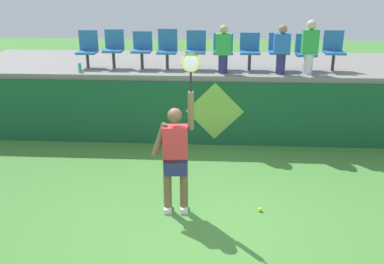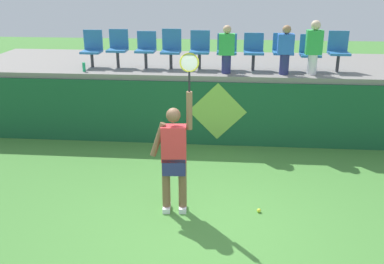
{
  "view_description": "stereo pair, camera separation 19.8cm",
  "coord_description": "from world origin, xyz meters",
  "px_view_note": "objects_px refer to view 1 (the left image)",
  "views": [
    {
      "loc": [
        0.21,
        -5.74,
        3.59
      ],
      "look_at": [
        -0.21,
        1.2,
        1.07
      ],
      "focal_mm": 40.81,
      "sensor_mm": 36.0,
      "label": 1
    },
    {
      "loc": [
        0.4,
        -5.72,
        3.59
      ],
      "look_at": [
        -0.21,
        1.2,
        1.07
      ],
      "focal_mm": 40.81,
      "sensor_mm": 36.0,
      "label": 2
    }
  ],
  "objects_px": {
    "stadium_chair_7": "(279,49)",
    "stadium_chair_5": "(223,49)",
    "tennis_player": "(176,155)",
    "water_bottle": "(80,68)",
    "tennis_ball": "(260,210)",
    "stadium_chair_0": "(88,48)",
    "stadium_chair_4": "(196,48)",
    "stadium_chair_1": "(114,47)",
    "spectator_1": "(282,49)",
    "stadium_chair_2": "(142,48)",
    "spectator_2": "(223,49)",
    "stadium_chair_8": "(306,51)",
    "stadium_chair_3": "(167,47)",
    "stadium_chair_9": "(334,48)",
    "spectator_0": "(310,46)",
    "stadium_chair_6": "(250,49)"
  },
  "relations": [
    {
      "from": "spectator_2",
      "to": "stadium_chair_2",
      "type": "bearing_deg",
      "value": 166.19
    },
    {
      "from": "stadium_chair_1",
      "to": "stadium_chair_7",
      "type": "bearing_deg",
      "value": -0.08
    },
    {
      "from": "tennis_ball",
      "to": "stadium_chair_4",
      "type": "xyz_separation_m",
      "value": [
        -1.23,
        3.73,
        1.98
      ]
    },
    {
      "from": "stadium_chair_9",
      "to": "spectator_1",
      "type": "distance_m",
      "value": 1.3
    },
    {
      "from": "stadium_chair_5",
      "to": "stadium_chair_9",
      "type": "xyz_separation_m",
      "value": [
        2.46,
        0.01,
        0.04
      ]
    },
    {
      "from": "water_bottle",
      "to": "stadium_chair_5",
      "type": "bearing_deg",
      "value": 10.23
    },
    {
      "from": "stadium_chair_5",
      "to": "spectator_1",
      "type": "relative_size",
      "value": 0.75
    },
    {
      "from": "stadium_chair_4",
      "to": "stadium_chair_5",
      "type": "bearing_deg",
      "value": -0.63
    },
    {
      "from": "stadium_chair_8",
      "to": "stadium_chair_1",
      "type": "bearing_deg",
      "value": 179.98
    },
    {
      "from": "stadium_chair_7",
      "to": "spectator_0",
      "type": "bearing_deg",
      "value": -33.85
    },
    {
      "from": "stadium_chair_0",
      "to": "stadium_chair_6",
      "type": "xyz_separation_m",
      "value": [
        3.72,
        -0.01,
        0.01
      ]
    },
    {
      "from": "water_bottle",
      "to": "stadium_chair_8",
      "type": "bearing_deg",
      "value": 6.55
    },
    {
      "from": "stadium_chair_9",
      "to": "stadium_chair_1",
      "type": "bearing_deg",
      "value": -179.99
    },
    {
      "from": "stadium_chair_3",
      "to": "stadium_chair_9",
      "type": "height_order",
      "value": "stadium_chair_3"
    },
    {
      "from": "stadium_chair_4",
      "to": "stadium_chair_7",
      "type": "distance_m",
      "value": 1.86
    },
    {
      "from": "stadium_chair_5",
      "to": "stadium_chair_9",
      "type": "height_order",
      "value": "stadium_chair_9"
    },
    {
      "from": "stadium_chair_7",
      "to": "stadium_chair_8",
      "type": "relative_size",
      "value": 1.02
    },
    {
      "from": "stadium_chair_7",
      "to": "stadium_chair_5",
      "type": "bearing_deg",
      "value": -179.95
    },
    {
      "from": "water_bottle",
      "to": "stadium_chair_2",
      "type": "relative_size",
      "value": 0.25
    },
    {
      "from": "stadium_chair_9",
      "to": "spectator_2",
      "type": "distance_m",
      "value": 2.5
    },
    {
      "from": "stadium_chair_0",
      "to": "stadium_chair_5",
      "type": "height_order",
      "value": "stadium_chair_0"
    },
    {
      "from": "stadium_chair_8",
      "to": "water_bottle",
      "type": "bearing_deg",
      "value": -173.45
    },
    {
      "from": "tennis_ball",
      "to": "tennis_player",
      "type": "bearing_deg",
      "value": -178.09
    },
    {
      "from": "stadium_chair_0",
      "to": "stadium_chair_4",
      "type": "distance_m",
      "value": 2.5
    },
    {
      "from": "tennis_ball",
      "to": "stadium_chair_4",
      "type": "relative_size",
      "value": 0.08
    },
    {
      "from": "tennis_ball",
      "to": "stadium_chair_7",
      "type": "bearing_deg",
      "value": 80.39
    },
    {
      "from": "tennis_ball",
      "to": "spectator_0",
      "type": "distance_m",
      "value": 4.12
    },
    {
      "from": "stadium_chair_1",
      "to": "stadium_chair_3",
      "type": "height_order",
      "value": "stadium_chair_3"
    },
    {
      "from": "stadium_chair_0",
      "to": "stadium_chair_2",
      "type": "distance_m",
      "value": 1.27
    },
    {
      "from": "stadium_chair_6",
      "to": "stadium_chair_9",
      "type": "height_order",
      "value": "stadium_chair_9"
    },
    {
      "from": "stadium_chair_6",
      "to": "stadium_chair_1",
      "type": "bearing_deg",
      "value": 179.92
    },
    {
      "from": "water_bottle",
      "to": "stadium_chair_3",
      "type": "distance_m",
      "value": 2.01
    },
    {
      "from": "water_bottle",
      "to": "stadium_chair_0",
      "type": "bearing_deg",
      "value": 86.3
    },
    {
      "from": "spectator_2",
      "to": "stadium_chair_6",
      "type": "bearing_deg",
      "value": 37.06
    },
    {
      "from": "spectator_0",
      "to": "spectator_1",
      "type": "distance_m",
      "value": 0.6
    },
    {
      "from": "tennis_player",
      "to": "water_bottle",
      "type": "xyz_separation_m",
      "value": [
        -2.42,
        3.2,
        0.67
      ]
    },
    {
      "from": "stadium_chair_1",
      "to": "stadium_chair_8",
      "type": "xyz_separation_m",
      "value": [
        4.35,
        -0.0,
        -0.05
      ]
    },
    {
      "from": "water_bottle",
      "to": "stadium_chair_7",
      "type": "distance_m",
      "value": 4.45
    },
    {
      "from": "stadium_chair_4",
      "to": "stadium_chair_5",
      "type": "distance_m",
      "value": 0.61
    },
    {
      "from": "tennis_ball",
      "to": "stadium_chair_7",
      "type": "height_order",
      "value": "stadium_chair_7"
    },
    {
      "from": "stadium_chair_8",
      "to": "spectator_2",
      "type": "xyz_separation_m",
      "value": [
        -1.85,
        -0.46,
        0.1
      ]
    },
    {
      "from": "stadium_chair_0",
      "to": "spectator_2",
      "type": "relative_size",
      "value": 0.81
    },
    {
      "from": "stadium_chair_9",
      "to": "stadium_chair_7",
      "type": "bearing_deg",
      "value": -179.69
    },
    {
      "from": "tennis_player",
      "to": "spectator_1",
      "type": "relative_size",
      "value": 2.43
    },
    {
      "from": "stadium_chair_0",
      "to": "tennis_ball",
      "type": "bearing_deg",
      "value": -45.01
    },
    {
      "from": "tennis_player",
      "to": "stadium_chair_3",
      "type": "distance_m",
      "value": 3.96
    },
    {
      "from": "stadium_chair_2",
      "to": "stadium_chair_3",
      "type": "distance_m",
      "value": 0.58
    },
    {
      "from": "tennis_player",
      "to": "stadium_chair_5",
      "type": "relative_size",
      "value": 3.23
    },
    {
      "from": "stadium_chair_7",
      "to": "stadium_chair_9",
      "type": "height_order",
      "value": "stadium_chair_9"
    },
    {
      "from": "tennis_player",
      "to": "stadium_chair_7",
      "type": "bearing_deg",
      "value": 62.33
    }
  ]
}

